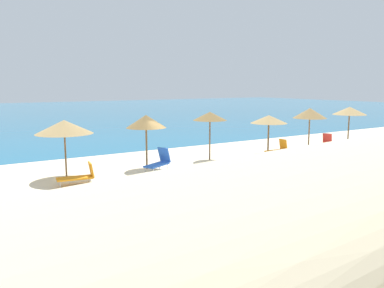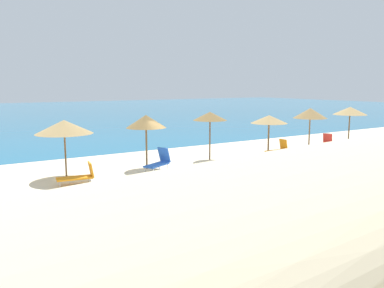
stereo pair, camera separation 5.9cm
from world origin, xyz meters
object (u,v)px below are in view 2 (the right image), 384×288
at_px(beach_umbrella_5, 269,119).
at_px(lounge_chair_0, 79,176).
at_px(lounge_chair_2, 278,149).
at_px(cooler_box, 355,155).
at_px(lounge_chair_1, 326,144).
at_px(beach_umbrella_2, 64,127).
at_px(beach_umbrella_3, 146,121).
at_px(lounge_chair_3, 159,162).
at_px(beach_umbrella_4, 210,116).
at_px(beach_umbrella_7, 350,111).
at_px(beach_umbrella_6, 310,113).

relative_size(beach_umbrella_5, lounge_chair_0, 1.49).
height_order(lounge_chair_2, cooler_box, lounge_chair_2).
bearing_deg(lounge_chair_1, beach_umbrella_2, 59.53).
height_order(beach_umbrella_3, beach_umbrella_5, beach_umbrella_3).
relative_size(beach_umbrella_3, lounge_chair_3, 1.67).
relative_size(beach_umbrella_4, lounge_chair_3, 1.66).
bearing_deg(beach_umbrella_7, beach_umbrella_5, -178.75).
bearing_deg(beach_umbrella_5, beach_umbrella_4, 176.95).
height_order(beach_umbrella_3, lounge_chair_0, beach_umbrella_3).
distance_m(beach_umbrella_5, lounge_chair_1, 4.46).
bearing_deg(beach_umbrella_2, lounge_chair_2, -5.29).
xyz_separation_m(lounge_chair_3, cooler_box, (11.09, -3.07, -0.28)).
xyz_separation_m(beach_umbrella_7, lounge_chair_3, (-16.14, -1.06, -1.85)).
relative_size(lounge_chair_0, lounge_chair_2, 1.17).
height_order(beach_umbrella_2, lounge_chair_1, beach_umbrella_2).
height_order(lounge_chair_1, lounge_chair_2, lounge_chair_1).
distance_m(beach_umbrella_2, lounge_chair_0, 2.50).
distance_m(beach_umbrella_2, lounge_chair_1, 16.37).
height_order(lounge_chair_1, lounge_chair_3, lounge_chair_3).
relative_size(beach_umbrella_6, lounge_chair_0, 1.68).
bearing_deg(cooler_box, beach_umbrella_7, 39.26).
distance_m(beach_umbrella_5, beach_umbrella_7, 8.09).
xyz_separation_m(lounge_chair_1, lounge_chair_3, (-12.02, 0.26, 0.07)).
bearing_deg(beach_umbrella_6, beach_umbrella_4, 179.95).
distance_m(beach_umbrella_5, lounge_chair_0, 12.31).
bearing_deg(beach_umbrella_7, beach_umbrella_3, -179.39).
bearing_deg(beach_umbrella_4, lounge_chair_2, -15.19).
xyz_separation_m(beach_umbrella_6, cooler_box, (-0.89, -4.17, -2.12)).
distance_m(beach_umbrella_4, beach_umbrella_5, 4.27).
bearing_deg(lounge_chair_0, lounge_chair_1, -81.10).
height_order(beach_umbrella_2, lounge_chair_0, beach_umbrella_2).
bearing_deg(beach_umbrella_3, lounge_chair_0, -160.59).
relative_size(beach_umbrella_4, beach_umbrella_6, 1.02).
distance_m(beach_umbrella_3, beach_umbrella_7, 16.37).
xyz_separation_m(beach_umbrella_5, lounge_chair_1, (3.96, -1.14, -1.70)).
distance_m(beach_umbrella_6, lounge_chair_0, 16.23).
bearing_deg(lounge_chair_0, beach_umbrella_7, -77.54).
bearing_deg(beach_umbrella_5, beach_umbrella_3, 179.99).
relative_size(beach_umbrella_5, lounge_chair_3, 1.45).
bearing_deg(lounge_chair_0, lounge_chair_3, -75.29).
relative_size(beach_umbrella_4, lounge_chair_1, 1.79).
relative_size(beach_umbrella_4, beach_umbrella_5, 1.15).
xyz_separation_m(lounge_chair_0, lounge_chair_3, (4.06, 0.47, 0.10)).
distance_m(beach_umbrella_3, beach_umbrella_5, 8.29).
distance_m(beach_umbrella_7, lounge_chair_3, 16.28).
xyz_separation_m(beach_umbrella_4, beach_umbrella_5, (4.25, -0.23, -0.36)).
relative_size(beach_umbrella_3, beach_umbrella_5, 1.15).
bearing_deg(lounge_chair_0, beach_umbrella_2, 12.56).
relative_size(beach_umbrella_2, beach_umbrella_6, 0.99).
relative_size(beach_umbrella_2, beach_umbrella_7, 1.01).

